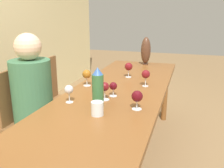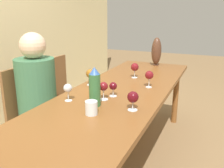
% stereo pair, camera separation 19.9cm
% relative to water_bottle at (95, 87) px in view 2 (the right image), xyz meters
% --- Properties ---
extents(dining_table, '(2.76, 0.81, 0.76)m').
position_rel_water_bottle_xyz_m(dining_table, '(0.33, -0.03, -0.21)').
color(dining_table, brown).
rests_on(dining_table, ground_plane).
extents(water_bottle, '(0.08, 0.08, 0.29)m').
position_rel_water_bottle_xyz_m(water_bottle, '(0.00, 0.00, 0.00)').
color(water_bottle, '#336638').
rests_on(water_bottle, dining_table).
extents(water_tumbler, '(0.08, 0.08, 0.09)m').
position_rel_water_bottle_xyz_m(water_tumbler, '(-0.16, -0.05, -0.09)').
color(water_tumbler, silver).
rests_on(water_tumbler, dining_table).
extents(vase, '(0.12, 0.12, 0.35)m').
position_rel_water_bottle_xyz_m(vase, '(1.55, -0.06, 0.04)').
color(vase, '#4C2D1E').
rests_on(vase, dining_table).
extents(wine_glass_0, '(0.08, 0.08, 0.15)m').
position_rel_water_bottle_xyz_m(wine_glass_0, '(0.60, -0.24, -0.03)').
color(wine_glass_0, silver).
rests_on(wine_glass_0, dining_table).
extents(wine_glass_1, '(0.08, 0.08, 0.14)m').
position_rel_water_bottle_xyz_m(wine_glass_1, '(0.02, -0.28, -0.05)').
color(wine_glass_1, silver).
rests_on(wine_glass_1, dining_table).
extents(wine_glass_2, '(0.08, 0.08, 0.15)m').
position_rel_water_bottle_xyz_m(wine_glass_2, '(0.87, -0.01, -0.03)').
color(wine_glass_2, silver).
rests_on(wine_glass_2, dining_table).
extents(wine_glass_3, '(0.08, 0.08, 0.15)m').
position_rel_water_bottle_xyz_m(wine_glass_3, '(0.45, 0.28, -0.03)').
color(wine_glass_3, silver).
rests_on(wine_glass_3, dining_table).
extents(wine_glass_5, '(0.06, 0.06, 0.12)m').
position_rel_water_bottle_xyz_m(wine_glass_5, '(0.24, -0.04, -0.06)').
color(wine_glass_5, silver).
rests_on(wine_glass_5, dining_table).
extents(wine_glass_6, '(0.07, 0.07, 0.14)m').
position_rel_water_bottle_xyz_m(wine_glass_6, '(0.01, 0.23, -0.04)').
color(wine_glass_6, silver).
rests_on(wine_glass_6, dining_table).
extents(wine_glass_7, '(0.07, 0.07, 0.14)m').
position_rel_water_bottle_xyz_m(wine_glass_7, '(0.14, -0.00, -0.04)').
color(wine_glass_7, silver).
rests_on(wine_glass_7, dining_table).
extents(chair_near, '(0.44, 0.44, 0.93)m').
position_rel_water_bottle_xyz_m(chair_near, '(0.17, 0.75, -0.40)').
color(chair_near, brown).
rests_on(chair_near, ground_plane).
extents(chair_far, '(0.44, 0.44, 0.93)m').
position_rel_water_bottle_xyz_m(chair_far, '(0.72, 0.75, -0.40)').
color(chair_far, brown).
rests_on(chair_far, ground_plane).
extents(person_near, '(0.35, 0.35, 1.25)m').
position_rel_water_bottle_xyz_m(person_near, '(0.17, 0.66, -0.22)').
color(person_near, '#2D2D38').
rests_on(person_near, ground_plane).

